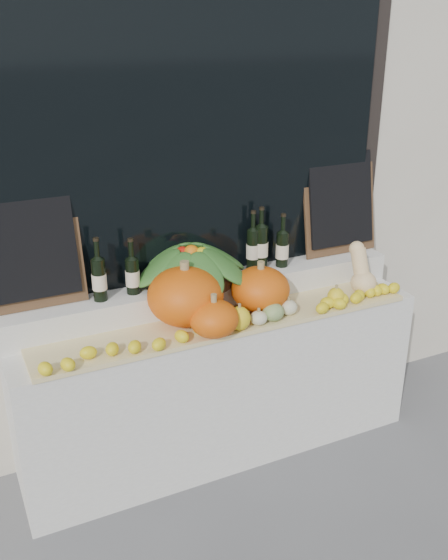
# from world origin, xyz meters

# --- Properties ---
(storefront_facade) EXTENTS (7.00, 0.94, 4.50)m
(storefront_facade) POSITION_xyz_m (0.00, 2.25, 2.25)
(storefront_facade) COLOR beige
(storefront_facade) RESTS_ON ground
(display_sill) EXTENTS (2.30, 0.55, 0.88)m
(display_sill) POSITION_xyz_m (0.00, 1.52, 0.44)
(display_sill) COLOR silver
(display_sill) RESTS_ON ground
(rear_tier) EXTENTS (2.30, 0.25, 0.16)m
(rear_tier) POSITION_xyz_m (0.00, 1.68, 0.96)
(rear_tier) COLOR silver
(rear_tier) RESTS_ON display_sill
(straw_bedding) EXTENTS (2.10, 0.32, 0.02)m
(straw_bedding) POSITION_xyz_m (0.00, 1.40, 0.89)
(straw_bedding) COLOR tan
(straw_bedding) RESTS_ON display_sill
(pumpkin_left) EXTENTS (0.51, 0.51, 0.31)m
(pumpkin_left) POSITION_xyz_m (-0.21, 1.47, 1.06)
(pumpkin_left) COLOR #D9580B
(pumpkin_left) RESTS_ON straw_bedding
(pumpkin_right) EXTENTS (0.33, 0.33, 0.24)m
(pumpkin_right) POSITION_xyz_m (0.22, 1.45, 1.03)
(pumpkin_right) COLOR #D9580B
(pumpkin_right) RESTS_ON straw_bedding
(pumpkin_center) EXTENTS (0.26, 0.26, 0.19)m
(pumpkin_center) POSITION_xyz_m (-0.14, 1.28, 1.00)
(pumpkin_center) COLOR #D9580B
(pumpkin_center) RESTS_ON straw_bedding
(butternut_squash) EXTENTS (0.15, 0.21, 0.29)m
(butternut_squash) POSITION_xyz_m (0.87, 1.40, 1.03)
(butternut_squash) COLOR #F1C98E
(butternut_squash) RESTS_ON straw_bedding
(decorative_gourds) EXTENTS (0.87, 0.15, 0.15)m
(decorative_gourds) POSITION_xyz_m (0.19, 1.30, 0.96)
(decorative_gourds) COLOR #285B1B
(decorative_gourds) RESTS_ON straw_bedding
(lemon_heap) EXTENTS (2.20, 0.16, 0.06)m
(lemon_heap) POSITION_xyz_m (0.00, 1.29, 0.94)
(lemon_heap) COLOR yellow
(lemon_heap) RESTS_ON straw_bedding
(produce_bowl) EXTENTS (0.68, 0.68, 0.23)m
(produce_bowl) POSITION_xyz_m (-0.10, 1.66, 1.15)
(produce_bowl) COLOR black
(produce_bowl) RESTS_ON rear_tier
(wine_bottle_far_left) EXTENTS (0.08, 0.08, 0.34)m
(wine_bottle_far_left) POSITION_xyz_m (-0.61, 1.66, 1.16)
(wine_bottle_far_left) COLOR black
(wine_bottle_far_left) RESTS_ON rear_tier
(wine_bottle_near_left) EXTENTS (0.08, 0.08, 0.31)m
(wine_bottle_near_left) POSITION_xyz_m (-0.43, 1.67, 1.14)
(wine_bottle_near_left) COLOR black
(wine_bottle_near_left) RESTS_ON rear_tier
(wine_bottle_tall) EXTENTS (0.08, 0.08, 0.37)m
(wine_bottle_tall) POSITION_xyz_m (0.35, 1.69, 1.17)
(wine_bottle_tall) COLOR black
(wine_bottle_tall) RESTS_ON rear_tier
(wine_bottle_near_right) EXTENTS (0.08, 0.08, 0.35)m
(wine_bottle_near_right) POSITION_xyz_m (0.30, 1.70, 1.16)
(wine_bottle_near_right) COLOR black
(wine_bottle_near_right) RESTS_ON rear_tier
(wine_bottle_far_right) EXTENTS (0.08, 0.08, 0.32)m
(wine_bottle_far_right) POSITION_xyz_m (0.48, 1.67, 1.15)
(wine_bottle_far_right) COLOR black
(wine_bottle_far_right) RESTS_ON rear_tier
(chalkboard_left) EXTENTS (0.50, 0.14, 0.61)m
(chalkboard_left) POSITION_xyz_m (-0.92, 1.74, 1.36)
(chalkboard_left) COLOR #4C331E
(chalkboard_left) RESTS_ON rear_tier
(chalkboard_right) EXTENTS (0.50, 0.14, 0.61)m
(chalkboard_right) POSITION_xyz_m (0.92, 1.74, 1.36)
(chalkboard_right) COLOR #4C331E
(chalkboard_right) RESTS_ON rear_tier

